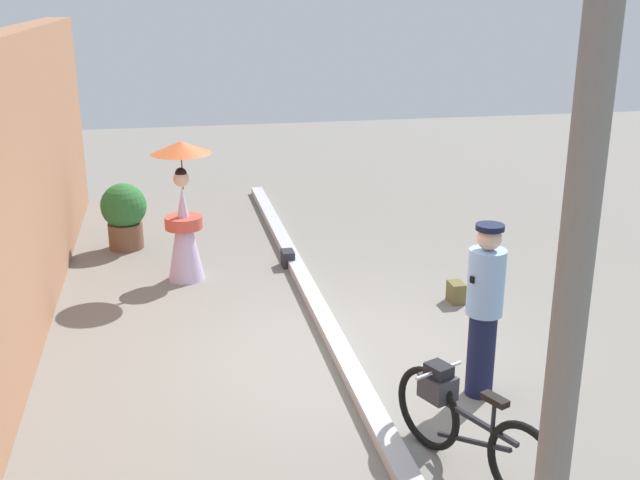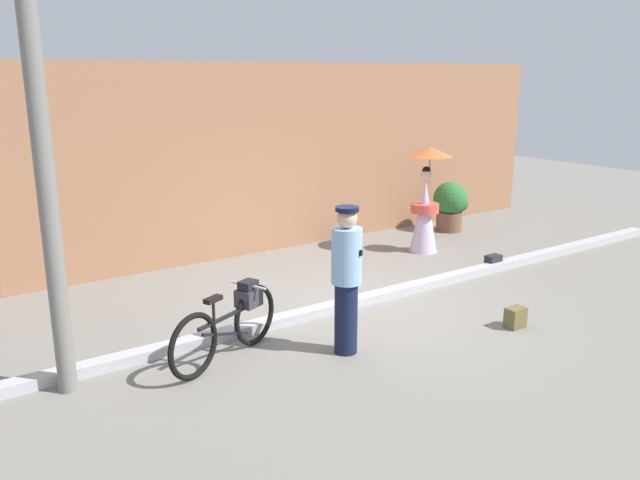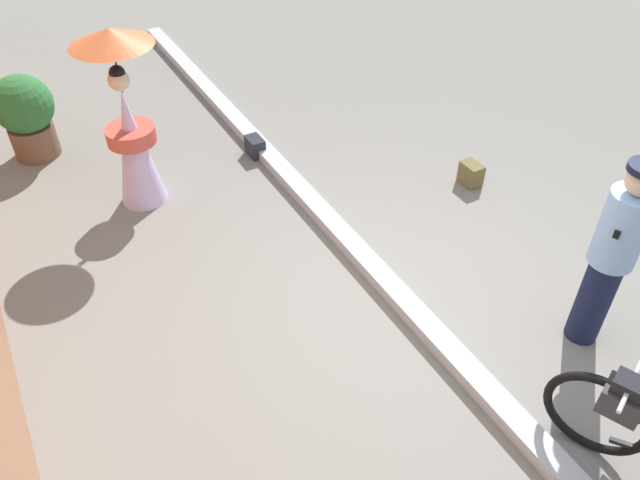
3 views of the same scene
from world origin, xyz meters
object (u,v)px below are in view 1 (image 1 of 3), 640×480
bicycle_near_officer (466,425)px  backpack_on_pavement (456,292)px  backpack_spare (288,258)px  potted_plant_by_door (125,213)px  utility_pole (576,259)px  person_with_parasol (183,212)px  person_officer (484,306)px

bicycle_near_officer → backpack_on_pavement: size_ratio=6.31×
bicycle_near_officer → backpack_spare: bearing=6.6°
potted_plant_by_door → backpack_on_pavement: bearing=-126.7°
backpack_on_pavement → backpack_spare: (1.71, 1.82, -0.02)m
bicycle_near_officer → utility_pole: (-1.69, 0.25, 1.98)m
person_with_parasol → backpack_on_pavement: 3.64m
backpack_spare → utility_pole: bearing=-177.1°
bicycle_near_officer → person_with_parasol: 5.24m
potted_plant_by_door → backpack_on_pavement: potted_plant_by_door is taller
bicycle_near_officer → backpack_spare: (5.01, 0.58, -0.30)m
bicycle_near_officer → potted_plant_by_door: potted_plant_by_door is taller
bicycle_near_officer → backpack_spare: size_ratio=6.24×
person_with_parasol → backpack_spare: bearing=-82.1°
potted_plant_by_door → bicycle_near_officer: bearing=-156.0°
bicycle_near_officer → person_officer: (1.13, -0.61, 0.48)m
potted_plant_by_door → backpack_spare: potted_plant_by_door is taller
person_officer → utility_pole: size_ratio=0.35×
person_with_parasol → potted_plant_by_door: person_with_parasol is taller
utility_pole → backpack_spare: bearing=2.9°
bicycle_near_officer → backpack_on_pavement: 3.54m
backpack_on_pavement → potted_plant_by_door: bearing=53.3°
potted_plant_by_door → utility_pole: utility_pole is taller
person_officer → backpack_spare: bearing=17.0°
bicycle_near_officer → person_officer: bearing=-28.2°
bicycle_near_officer → person_officer: size_ratio=0.96×
person_officer → backpack_spare: size_ratio=6.49×
person_officer → backpack_on_pavement: 2.38m
person_officer → potted_plant_by_door: (5.18, 3.41, -0.36)m
person_officer → backpack_spare: (3.88, 1.19, -0.78)m
backpack_on_pavement → bicycle_near_officer: bearing=159.5°
bicycle_near_officer → person_officer: 1.37m
person_officer → backpack_spare: 4.13m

